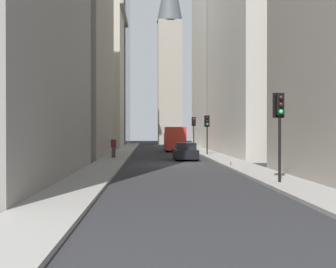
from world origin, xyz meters
TOP-DOWN VIEW (x-y plane):
  - ground_plane at (0.00, 0.00)m, footprint 135.00×135.00m
  - sidewalk_right at (0.00, 4.50)m, footprint 90.00×2.20m
  - sidewalk_left at (0.00, -4.50)m, footprint 90.00×2.20m
  - building_left_far at (28.53, -10.60)m, footprint 17.32×10.00m
  - building_left_midfar at (10.38, -10.60)m, footprint 19.35×10.00m
  - building_right_midfar at (9.23, 10.59)m, footprint 14.44×10.50m
  - building_right_far at (31.81, 10.59)m, footprint 12.45×10.50m
  - church_spire at (43.59, -2.23)m, footprint 4.78×4.78m
  - delivery_truck at (17.75, -1.40)m, footprint 6.46×2.25m
  - sedan_black at (4.08, -1.40)m, footprint 4.30×1.78m
  - traffic_light_foreground at (-11.08, -4.11)m, footprint 0.43×0.52m
  - traffic_light_midblock at (9.34, -4.01)m, footprint 0.43×0.52m
  - traffic_light_far_junction at (20.05, -3.96)m, footprint 0.43×0.52m
  - pedestrian at (4.87, 4.56)m, footprint 0.26×0.44m
  - discarded_bottle at (-2.79, -3.73)m, footprint 0.07×0.07m

SIDE VIEW (x-z plane):
  - ground_plane at x=0.00m, z-range 0.00..0.00m
  - sidewalk_right at x=0.00m, z-range 0.00..0.14m
  - sidewalk_left at x=0.00m, z-range 0.00..0.14m
  - discarded_bottle at x=-2.79m, z-range 0.11..0.38m
  - sedan_black at x=4.08m, z-range -0.04..1.37m
  - pedestrian at x=4.87m, z-range 0.22..1.99m
  - delivery_truck at x=17.75m, z-range 0.04..2.88m
  - traffic_light_midblock at x=9.34m, z-range 1.02..4.78m
  - traffic_light_foreground at x=-11.08m, z-range 1.06..4.97m
  - traffic_light_far_junction at x=20.05m, z-range 1.08..5.07m
  - building_right_midfar at x=9.23m, z-range 0.01..23.80m
  - building_right_far at x=31.81m, z-range 0.01..24.12m
  - building_left_midfar at x=10.38m, z-range 0.00..28.01m
  - building_left_far at x=28.53m, z-range 0.00..32.52m
  - church_spire at x=43.59m, z-range 0.78..35.64m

